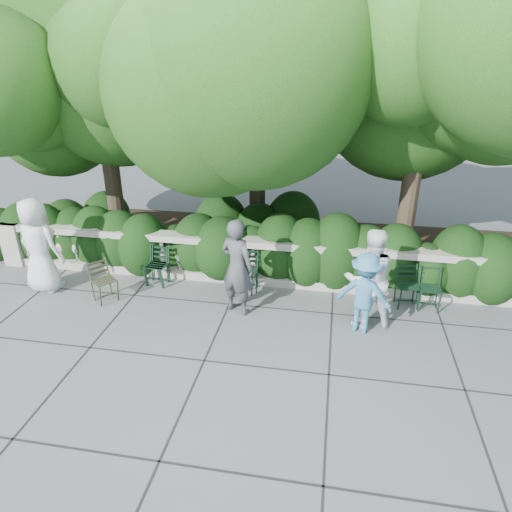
% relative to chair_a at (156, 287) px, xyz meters
% --- Properties ---
extents(ground, '(90.00, 90.00, 0.00)m').
position_rel_chair_a_xyz_m(ground, '(2.18, -1.21, 0.00)').
color(ground, '#56595F').
rests_on(ground, ground).
extents(balustrade, '(12.00, 0.44, 1.00)m').
position_rel_chair_a_xyz_m(balustrade, '(2.18, 0.59, 0.49)').
color(balustrade, '#9E998E').
rests_on(balustrade, ground).
extents(shrub_hedge, '(15.00, 2.60, 1.70)m').
position_rel_chair_a_xyz_m(shrub_hedge, '(2.18, 1.79, 0.00)').
color(shrub_hedge, black).
rests_on(shrub_hedge, ground).
extents(tree_canopy, '(15.04, 6.52, 6.78)m').
position_rel_chair_a_xyz_m(tree_canopy, '(2.87, 1.98, 3.96)').
color(tree_canopy, '#3F3023').
rests_on(tree_canopy, ground).
extents(chair_a, '(0.48, 0.52, 0.84)m').
position_rel_chair_a_xyz_m(chair_a, '(0.00, 0.00, 0.00)').
color(chair_a, black).
rests_on(chair_a, ground).
extents(chair_b, '(0.47, 0.51, 0.84)m').
position_rel_chair_a_xyz_m(chair_b, '(-0.03, -0.01, 0.00)').
color(chair_b, black).
rests_on(chair_b, ground).
extents(chair_c, '(0.49, 0.52, 0.84)m').
position_rel_chair_a_xyz_m(chair_c, '(1.95, 0.12, 0.00)').
color(chair_c, black).
rests_on(chair_c, ground).
extents(chair_d, '(0.59, 0.61, 0.84)m').
position_rel_chair_a_xyz_m(chair_d, '(1.89, -0.06, 0.00)').
color(chair_d, black).
rests_on(chair_d, ground).
extents(chair_e, '(0.51, 0.54, 0.84)m').
position_rel_chair_a_xyz_m(chair_e, '(5.11, -0.01, 0.00)').
color(chair_e, black).
rests_on(chair_e, ground).
extents(chair_f, '(0.45, 0.49, 0.84)m').
position_rel_chair_a_xyz_m(chair_f, '(5.48, -0.05, 0.00)').
color(chair_f, black).
rests_on(chair_f, ground).
extents(chair_weathered, '(0.65, 0.64, 0.84)m').
position_rel_chair_a_xyz_m(chair_weathered, '(-0.65, -0.78, 0.00)').
color(chair_weathered, black).
rests_on(chair_weathered, ground).
extents(person_businessman, '(1.08, 0.82, 1.97)m').
position_rel_chair_a_xyz_m(person_businessman, '(-2.21, -0.45, 0.99)').
color(person_businessman, white).
rests_on(person_businessman, ground).
extents(person_woman_grey, '(0.80, 0.68, 1.87)m').
position_rel_chair_a_xyz_m(person_woman_grey, '(1.90, -0.61, 0.94)').
color(person_woman_grey, '#424348').
rests_on(person_woman_grey, ground).
extents(person_casual_man, '(1.07, 0.94, 1.86)m').
position_rel_chair_a_xyz_m(person_casual_man, '(4.28, -0.65, 0.93)').
color(person_casual_man, white).
rests_on(person_casual_man, ground).
extents(person_older_blue, '(1.08, 0.81, 1.49)m').
position_rel_chair_a_xyz_m(person_older_blue, '(4.20, -0.85, 0.74)').
color(person_older_blue, teal).
rests_on(person_older_blue, ground).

